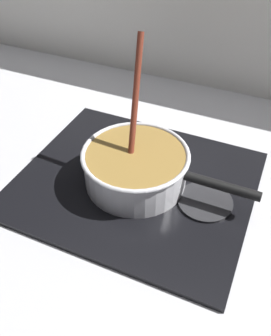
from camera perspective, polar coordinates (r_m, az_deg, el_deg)
The scene contains 5 objects.
ground at distance 0.81m, azimuth -11.22°, elevation -12.67°, with size 2.40×1.60×0.04m, color #B7B7BC.
hob_plate at distance 0.90m, azimuth -0.00°, elevation -2.31°, with size 0.56×0.48×0.01m, color black.
burner_ring at distance 0.89m, azimuth -0.00°, elevation -1.85°, with size 0.20×0.20×0.01m, color #592D0C.
spare_burner at distance 0.86m, azimuth 10.84°, elevation -5.15°, with size 0.13×0.13×0.01m, color #262628.
cooking_pan at distance 0.86m, azimuth 0.09°, elevation 0.28°, with size 0.42×0.25×0.33m.
Camera 1 is at (0.33, -0.36, 0.63)m, focal length 38.96 mm.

